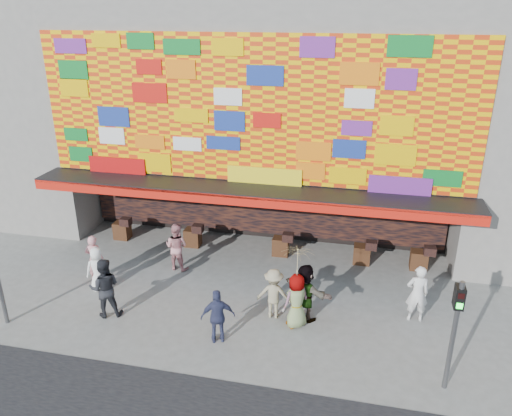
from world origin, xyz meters
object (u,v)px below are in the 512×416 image
object	(u,v)px
ped_f	(305,292)
ped_i	(177,247)
ped_a	(98,269)
signal_right	(455,324)
ped_h	(417,293)
ped_c	(105,288)
ped_d	(274,294)
ped_b	(95,259)
ped_e	(218,316)
ped_g	(296,301)
parasol	(298,262)

from	to	relation	value
ped_f	ped_i	xyz separation A→B (m)	(-4.85, 2.08, -0.04)
ped_a	ped_i	world-z (taller)	ped_i
signal_right	ped_h	world-z (taller)	signal_right
signal_right	ped_i	world-z (taller)	signal_right
ped_c	ped_d	distance (m)	5.06
ped_d	ped_f	world-z (taller)	ped_f
ped_b	ped_e	world-z (taller)	ped_b
ped_g	ped_f	bearing A→B (deg)	-156.93
signal_right	ped_i	bearing A→B (deg)	153.81
ped_f	ped_h	bearing A→B (deg)	-138.24
ped_h	ped_b	bearing A→B (deg)	-8.46
ped_c	parasol	bearing A→B (deg)	165.08
ped_e	ped_f	xyz separation A→B (m)	(2.21, 1.62, 0.09)
ped_d	ped_i	world-z (taller)	ped_i
ped_d	ped_i	bearing A→B (deg)	-31.78
ped_f	parasol	world-z (taller)	parasol
ped_c	ped_g	bearing A→B (deg)	165.08
ped_d	ped_g	world-z (taller)	ped_g
ped_e	parasol	xyz separation A→B (m)	(2.01, 1.20, 1.31)
ped_a	ped_h	size ratio (longest dim) A/B	0.85
ped_c	ped_e	world-z (taller)	ped_c
ped_f	parasol	size ratio (longest dim) A/B	1.00
ped_b	ped_e	bearing A→B (deg)	147.94
ped_h	parasol	distance (m)	3.80
signal_right	ped_e	xyz separation A→B (m)	(-5.99, 0.54, -1.04)
ped_f	ped_h	xyz separation A→B (m)	(3.24, 0.67, -0.00)
signal_right	ped_h	bearing A→B (deg)	100.90
ped_a	ped_d	xyz separation A→B (m)	(5.92, -0.26, 0.03)
ped_b	parasol	world-z (taller)	parasol
ped_b	ped_e	xyz separation A→B (m)	(5.00, -2.24, -0.04)
ped_e	ped_i	bearing A→B (deg)	-75.50
parasol	signal_right	bearing A→B (deg)	-23.64
signal_right	ped_a	size ratio (longest dim) A/B	1.95
ped_g	ped_b	bearing A→B (deg)	-49.77
ped_b	ped_d	bearing A→B (deg)	165.54
ped_i	parasol	bearing A→B (deg)	160.38
ped_b	ped_h	size ratio (longest dim) A/B	0.95
ped_a	ped_h	distance (m)	10.09
ped_c	ped_d	xyz separation A→B (m)	(4.95, 1.03, -0.15)
parasol	ped_h	bearing A→B (deg)	17.57
ped_c	ped_f	world-z (taller)	ped_c
ped_f	parasol	bearing A→B (deg)	94.49
signal_right	ped_d	size ratio (longest dim) A/B	1.88
ped_e	ped_g	size ratio (longest dim) A/B	0.97
ped_a	ped_e	xyz separation A→B (m)	(4.64, -1.78, 0.05)
ped_e	parasol	distance (m)	2.68
ped_d	ped_e	xyz separation A→B (m)	(-1.28, -1.52, 0.02)
signal_right	parasol	xyz separation A→B (m)	(-3.98, 1.74, 0.26)
signal_right	ped_h	size ratio (longest dim) A/B	1.66
ped_e	ped_b	bearing A→B (deg)	-45.09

